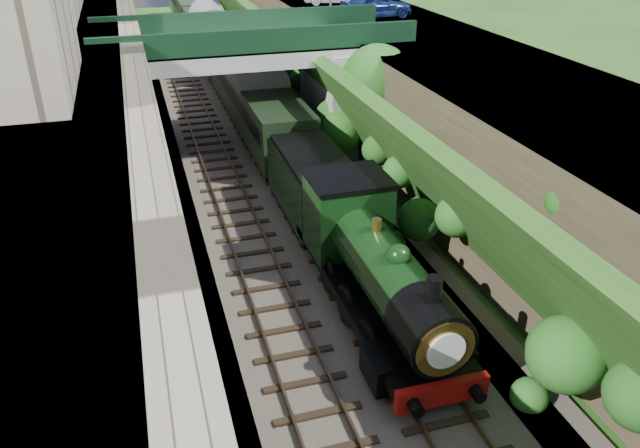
# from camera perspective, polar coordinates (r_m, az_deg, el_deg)

# --- Properties ---
(trackbed) EXTENTS (10.00, 90.00, 0.20)m
(trackbed) POSITION_cam_1_polar(r_m,az_deg,el_deg) (31.97, -5.30, 4.22)
(trackbed) COLOR #473F38
(trackbed) RESTS_ON ground
(retaining_wall) EXTENTS (1.00, 90.00, 7.00)m
(retaining_wall) POSITION_cam_1_polar(r_m,az_deg,el_deg) (30.27, -15.93, 8.81)
(retaining_wall) COLOR #756B56
(retaining_wall) RESTS_ON ground
(street_plateau_left) EXTENTS (6.00, 90.00, 7.00)m
(street_plateau_left) POSITION_cam_1_polar(r_m,az_deg,el_deg) (30.46, -22.53, 7.86)
(street_plateau_left) COLOR #262628
(street_plateau_left) RESTS_ON ground
(street_plateau_right) EXTENTS (8.00, 90.00, 6.25)m
(street_plateau_right) POSITION_cam_1_polar(r_m,az_deg,el_deg) (33.93, 10.63, 10.70)
(street_plateau_right) COLOR #262628
(street_plateau_right) RESTS_ON ground
(embankment_slope) EXTENTS (4.35, 90.00, 6.42)m
(embankment_slope) POSITION_cam_1_polar(r_m,az_deg,el_deg) (31.38, 3.88, 8.87)
(embankment_slope) COLOR #1E4714
(embankment_slope) RESTS_ON ground
(track_left) EXTENTS (2.50, 90.00, 0.20)m
(track_left) POSITION_cam_1_polar(r_m,az_deg,el_deg) (31.62, -8.86, 4.02)
(track_left) COLOR black
(track_left) RESTS_ON trackbed
(track_right) EXTENTS (2.50, 90.00, 0.20)m
(track_right) POSITION_cam_1_polar(r_m,az_deg,el_deg) (32.14, -3.21, 4.72)
(track_right) COLOR black
(track_right) RESTS_ON trackbed
(road_bridge) EXTENTS (16.00, 6.40, 7.25)m
(road_bridge) POSITION_cam_1_polar(r_m,az_deg,el_deg) (34.58, -5.44, 13.00)
(road_bridge) COLOR gray
(road_bridge) RESTS_ON ground
(building_near) EXTENTS (4.00, 8.00, 4.00)m
(building_near) POSITION_cam_1_polar(r_m,az_deg,el_deg) (23.46, -27.16, 15.61)
(building_near) COLOR gray
(building_near) RESTS_ON street_plateau_left
(tree) EXTENTS (3.60, 3.80, 6.60)m
(tree) POSITION_cam_1_polar(r_m,az_deg,el_deg) (31.63, 5.32, 12.70)
(tree) COLOR black
(tree) RESTS_ON ground
(car_blue) EXTENTS (4.64, 2.42, 1.51)m
(car_blue) POSITION_cam_1_polar(r_m,az_deg,el_deg) (40.07, 5.15, 19.29)
(car_blue) COLOR navy
(car_blue) RESTS_ON street_plateau_right
(locomotive) EXTENTS (3.10, 10.23, 3.83)m
(locomotive) POSITION_cam_1_polar(r_m,az_deg,el_deg) (20.61, 5.17, -4.22)
(locomotive) COLOR black
(locomotive) RESTS_ON trackbed
(tender) EXTENTS (2.70, 6.00, 3.05)m
(tender) POSITION_cam_1_polar(r_m,az_deg,el_deg) (26.89, -0.57, 3.21)
(tender) COLOR black
(tender) RESTS_ON trackbed
(coach_front) EXTENTS (2.90, 18.00, 3.70)m
(coach_front) POSITION_cam_1_polar(r_m,az_deg,el_deg) (38.28, -5.96, 11.26)
(coach_front) COLOR black
(coach_front) RESTS_ON trackbed
(coach_middle) EXTENTS (2.90, 18.00, 3.70)m
(coach_middle) POSITION_cam_1_polar(r_m,az_deg,el_deg) (56.37, -9.91, 16.29)
(coach_middle) COLOR black
(coach_middle) RESTS_ON trackbed
(coach_rear) EXTENTS (2.90, 18.00, 3.70)m
(coach_rear) POSITION_cam_1_polar(r_m,az_deg,el_deg) (74.81, -12.00, 18.84)
(coach_rear) COLOR black
(coach_rear) RESTS_ON trackbed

